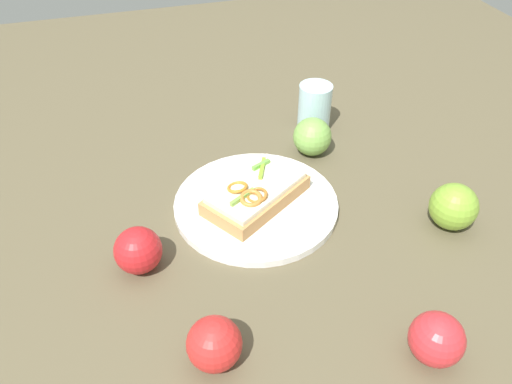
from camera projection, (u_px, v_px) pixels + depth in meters
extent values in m
plane|color=brown|center=(256.00, 207.00, 0.86)|extent=(2.00, 2.00, 0.00)
cylinder|color=white|center=(256.00, 204.00, 0.86)|extent=(0.28, 0.28, 0.01)
cube|color=#B8834D|center=(256.00, 195.00, 0.84)|extent=(0.20, 0.18, 0.03)
cube|color=#EFE5C6|center=(256.00, 187.00, 0.83)|extent=(0.18, 0.16, 0.01)
torus|color=#C07733|center=(251.00, 198.00, 0.80)|extent=(0.04, 0.04, 0.01)
torus|color=#AF6A27|center=(257.00, 195.00, 0.81)|extent=(0.04, 0.04, 0.01)
torus|color=#C17525|center=(238.00, 189.00, 0.82)|extent=(0.04, 0.04, 0.01)
cube|color=#6BAE44|center=(261.00, 165.00, 0.87)|extent=(0.04, 0.02, 0.01)
cube|color=#81BA2E|center=(262.00, 168.00, 0.86)|extent=(0.03, 0.05, 0.01)
cube|color=#7CA945|center=(243.00, 197.00, 0.80)|extent=(0.05, 0.03, 0.01)
sphere|color=#7CA933|center=(454.00, 207.00, 0.80)|extent=(0.10, 0.10, 0.08)
sphere|color=red|center=(214.00, 344.00, 0.61)|extent=(0.10, 0.10, 0.07)
sphere|color=red|center=(437.00, 339.00, 0.62)|extent=(0.07, 0.07, 0.07)
sphere|color=red|center=(138.00, 250.00, 0.73)|extent=(0.10, 0.10, 0.07)
sphere|color=#77AA4A|center=(312.00, 137.00, 0.96)|extent=(0.10, 0.10, 0.07)
cylinder|color=silver|center=(314.00, 107.00, 1.02)|extent=(0.07, 0.07, 0.10)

